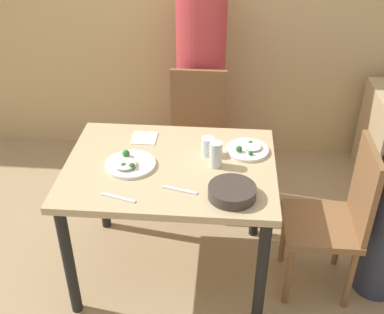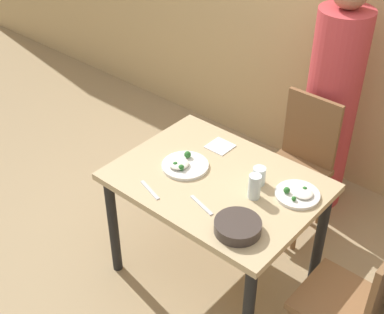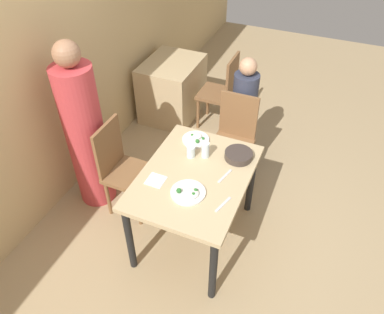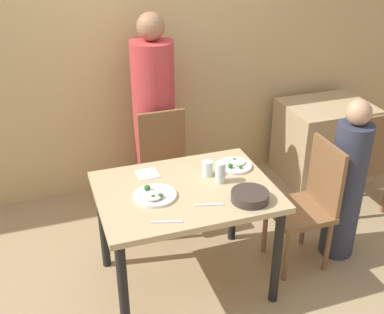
{
  "view_description": "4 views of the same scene",
  "coord_description": "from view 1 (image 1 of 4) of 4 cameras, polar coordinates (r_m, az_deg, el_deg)",
  "views": [
    {
      "loc": [
        0.29,
        -2.1,
        2.18
      ],
      "look_at": [
        0.12,
        -0.03,
        0.83
      ],
      "focal_mm": 45.0,
      "sensor_mm": 36.0,
      "label": 1
    },
    {
      "loc": [
        1.4,
        -1.83,
        2.58
      ],
      "look_at": [
        -0.15,
        -0.04,
        0.87
      ],
      "focal_mm": 50.0,
      "sensor_mm": 36.0,
      "label": 2
    },
    {
      "loc": [
        -1.98,
        -0.82,
        2.81
      ],
      "look_at": [
        -0.06,
        0.0,
        0.99
      ],
      "focal_mm": 35.0,
      "sensor_mm": 36.0,
      "label": 3
    },
    {
      "loc": [
        -0.8,
        -2.47,
        2.36
      ],
      "look_at": [
        0.03,
        -0.03,
        1.0
      ],
      "focal_mm": 45.0,
      "sensor_mm": 36.0,
      "label": 4
    }
  ],
  "objects": [
    {
      "name": "plate_rice_child",
      "position": [
        2.67,
        6.63,
        0.92
      ],
      "size": [
        0.24,
        0.24,
        0.05
      ],
      "color": "white",
      "rests_on": "dining_table"
    },
    {
      "name": "chair_child_spot",
      "position": [
        2.72,
        16.72,
        -6.78
      ],
      "size": [
        0.4,
        0.4,
        0.94
      ],
      "rotation": [
        0.0,
        0.0,
        -1.57
      ],
      "color": "brown",
      "rests_on": "ground_plane"
    },
    {
      "name": "person_adult",
      "position": [
        3.5,
        1.04,
        9.05
      ],
      "size": [
        0.35,
        0.35,
        1.65
      ],
      "color": "#C63D42",
      "rests_on": "ground_plane"
    },
    {
      "name": "ground_plane",
      "position": [
        3.04,
        -2.25,
        -12.96
      ],
      "size": [
        10.0,
        10.0,
        0.0
      ],
      "primitive_type": "plane",
      "color": "tan"
    },
    {
      "name": "fork_steel",
      "position": [
        2.33,
        -8.69,
        -4.79
      ],
      "size": [
        0.18,
        0.07,
        0.01
      ],
      "color": "silver",
      "rests_on": "dining_table"
    },
    {
      "name": "napkin_folded",
      "position": [
        2.79,
        -5.66,
        2.25
      ],
      "size": [
        0.14,
        0.14,
        0.01
      ],
      "color": "white",
      "rests_on": "dining_table"
    },
    {
      "name": "glass_water_tall",
      "position": [
        2.61,
        1.89,
        1.3
      ],
      "size": [
        0.07,
        0.07,
        0.1
      ],
      "color": "silver",
      "rests_on": "dining_table"
    },
    {
      "name": "glass_water_short",
      "position": [
        2.5,
        2.83,
        0.31
      ],
      "size": [
        0.07,
        0.07,
        0.14
      ],
      "color": "silver",
      "rests_on": "dining_table"
    },
    {
      "name": "dining_table",
      "position": [
        2.61,
        -2.56,
        -2.79
      ],
      "size": [
        1.12,
        0.83,
        0.76
      ],
      "color": "tan",
      "rests_on": "ground_plane"
    },
    {
      "name": "spoon_steel",
      "position": [
        2.36,
        -1.44,
        -3.91
      ],
      "size": [
        0.18,
        0.06,
        0.01
      ],
      "color": "silver",
      "rests_on": "dining_table"
    },
    {
      "name": "bowl_curry",
      "position": [
        2.31,
        4.77,
        -4.1
      ],
      "size": [
        0.23,
        0.23,
        0.06
      ],
      "color": "#3D332D",
      "rests_on": "dining_table"
    },
    {
      "name": "chair_adult_spot",
      "position": [
        3.32,
        0.6,
        2.56
      ],
      "size": [
        0.4,
        0.4,
        0.94
      ],
      "color": "brown",
      "rests_on": "ground_plane"
    },
    {
      "name": "plate_rice_adult",
      "position": [
        2.54,
        -7.46,
        -0.82
      ],
      "size": [
        0.27,
        0.27,
        0.06
      ],
      "color": "white",
      "rests_on": "dining_table"
    }
  ]
}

